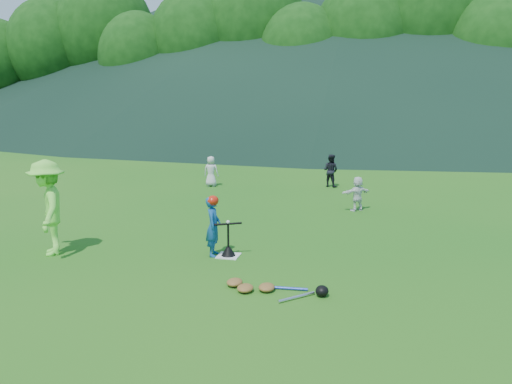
% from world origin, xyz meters
% --- Properties ---
extents(ground, '(120.00, 120.00, 0.00)m').
position_xyz_m(ground, '(0.00, 0.00, 0.00)').
color(ground, '#196015').
rests_on(ground, ground).
extents(home_plate, '(0.45, 0.45, 0.02)m').
position_xyz_m(home_plate, '(0.00, 0.00, 0.01)').
color(home_plate, silver).
rests_on(home_plate, ground).
extents(baseball, '(0.08, 0.08, 0.08)m').
position_xyz_m(baseball, '(0.00, 0.00, 0.74)').
color(baseball, white).
rests_on(baseball, batting_tee).
extents(batter_child, '(0.36, 0.50, 1.26)m').
position_xyz_m(batter_child, '(-0.32, -0.01, 0.63)').
color(batter_child, '#144989').
rests_on(batter_child, ground).
extents(adult_coach, '(1.34, 1.49, 2.01)m').
position_xyz_m(adult_coach, '(-3.70, -0.71, 1.00)').
color(adult_coach, '#7CF046').
rests_on(adult_coach, ground).
extents(fielder_a, '(0.55, 0.37, 1.12)m').
position_xyz_m(fielder_a, '(-2.96, 7.76, 0.56)').
color(fielder_a, silver).
rests_on(fielder_a, ground).
extents(fielder_b, '(0.71, 0.64, 1.21)m').
position_xyz_m(fielder_b, '(1.35, 8.68, 0.60)').
color(fielder_b, black).
rests_on(fielder_b, ground).
extents(fielder_d, '(0.92, 0.81, 1.01)m').
position_xyz_m(fielder_d, '(2.46, 4.92, 0.50)').
color(fielder_d, white).
rests_on(fielder_d, ground).
extents(batting_tee, '(0.30, 0.30, 0.68)m').
position_xyz_m(batting_tee, '(0.00, 0.00, 0.13)').
color(batting_tee, black).
rests_on(batting_tee, home_plate).
extents(batter_gear, '(0.72, 0.27, 0.62)m').
position_xyz_m(batter_gear, '(-0.29, -0.01, 1.14)').
color(batter_gear, red).
rests_on(batter_gear, ground).
extents(equipment_pile, '(1.80, 0.76, 0.19)m').
position_xyz_m(equipment_pile, '(1.18, -1.67, 0.07)').
color(equipment_pile, olive).
rests_on(equipment_pile, ground).
extents(outfield_fence, '(70.07, 0.08, 1.33)m').
position_xyz_m(outfield_fence, '(0.00, 28.00, 0.70)').
color(outfield_fence, gray).
rests_on(outfield_fence, ground).
extents(tree_line, '(70.04, 11.40, 14.82)m').
position_xyz_m(tree_line, '(0.20, 33.83, 8.21)').
color(tree_line, '#382314').
rests_on(tree_line, ground).
extents(distant_hills, '(155.00, 140.00, 32.00)m').
position_xyz_m(distant_hills, '(-7.63, 81.81, 14.98)').
color(distant_hills, black).
rests_on(distant_hills, ground).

